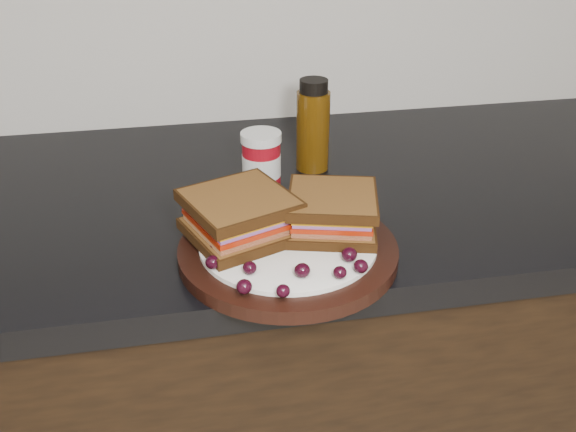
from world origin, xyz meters
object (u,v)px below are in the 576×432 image
object	(u,v)px
plate	(288,251)
oil_bottle	(313,125)
sandwich_left	(240,216)
condiment_jar	(261,161)

from	to	relation	value
plate	oil_bottle	bearing A→B (deg)	70.99
sandwich_left	condiment_jar	xyz separation A→B (m)	(0.06, 0.18, -0.01)
sandwich_left	oil_bottle	xyz separation A→B (m)	(0.15, 0.24, 0.02)
sandwich_left	condiment_jar	distance (m)	0.19
plate	oil_bottle	world-z (taller)	oil_bottle
sandwich_left	condiment_jar	world-z (taller)	condiment_jar
oil_bottle	sandwich_left	bearing A→B (deg)	-121.91
sandwich_left	condiment_jar	size ratio (longest dim) A/B	1.36
plate	sandwich_left	xyz separation A→B (m)	(-0.06, 0.03, 0.04)
condiment_jar	oil_bottle	xyz separation A→B (m)	(0.09, 0.06, 0.03)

